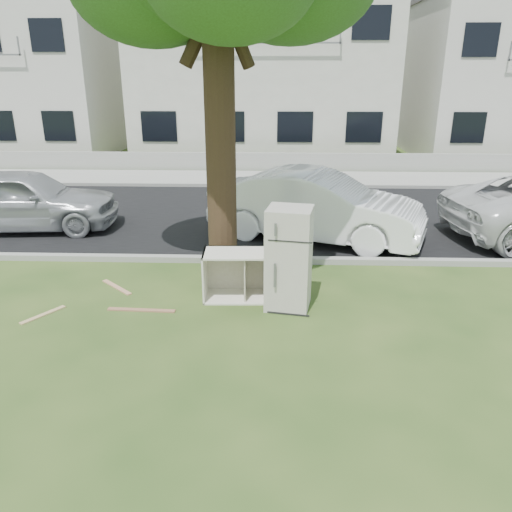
{
  "coord_description": "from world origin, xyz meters",
  "views": [
    {
      "loc": [
        0.55,
        -7.12,
        3.69
      ],
      "look_at": [
        0.27,
        0.6,
        0.83
      ],
      "focal_mm": 35.0,
      "sensor_mm": 36.0,
      "label": 1
    }
  ],
  "objects_px": {
    "fridge": "(289,259)",
    "car_center": "(316,206)",
    "car_left": "(24,199)",
    "cabinet": "(235,275)"
  },
  "relations": [
    {
      "from": "fridge",
      "to": "car_left",
      "type": "height_order",
      "value": "fridge"
    },
    {
      "from": "car_left",
      "to": "fridge",
      "type": "bearing_deg",
      "value": -127.92
    },
    {
      "from": "cabinet",
      "to": "car_center",
      "type": "xyz_separation_m",
      "value": [
        1.63,
        3.26,
        0.38
      ]
    },
    {
      "from": "fridge",
      "to": "cabinet",
      "type": "height_order",
      "value": "fridge"
    },
    {
      "from": "cabinet",
      "to": "car_center",
      "type": "bearing_deg",
      "value": 61.53
    },
    {
      "from": "fridge",
      "to": "car_center",
      "type": "distance_m",
      "value": 3.66
    },
    {
      "from": "car_left",
      "to": "cabinet",
      "type": "bearing_deg",
      "value": -129.81
    },
    {
      "from": "fridge",
      "to": "car_center",
      "type": "xyz_separation_m",
      "value": [
        0.72,
        3.58,
        -0.05
      ]
    },
    {
      "from": "fridge",
      "to": "car_left",
      "type": "bearing_deg",
      "value": 157.27
    },
    {
      "from": "fridge",
      "to": "car_center",
      "type": "height_order",
      "value": "fridge"
    }
  ]
}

